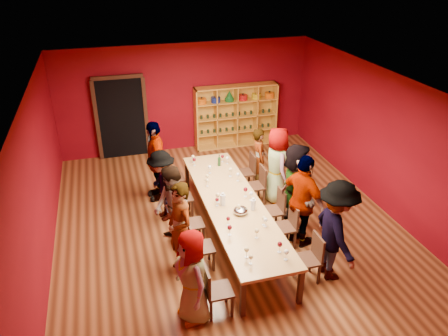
{
  "coord_description": "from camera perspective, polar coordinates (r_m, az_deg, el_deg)",
  "views": [
    {
      "loc": [
        -2.19,
        -7.04,
        5.26
      ],
      "look_at": [
        0.03,
        0.72,
        1.15
      ],
      "focal_mm": 35.0,
      "sensor_mm": 36.0,
      "label": 1
    }
  ],
  "objects": [
    {
      "name": "person_left_2",
      "position": [
        8.32,
        -6.73,
        -5.25
      ],
      "size": [
        0.61,
        0.9,
        1.7
      ],
      "primitive_type": "imported",
      "rotation": [
        0.0,
        0.0,
        -1.36
      ],
      "color": "#5886B5",
      "rests_on": "ground"
    },
    {
      "name": "wine_glass_19",
      "position": [
        9.65,
        -1.88,
        0.07
      ],
      "size": [
        0.08,
        0.08,
        0.2
      ],
      "color": "silver",
      "rests_on": "tasting_table"
    },
    {
      "name": "wine_glass_9",
      "position": [
        7.04,
        3.52,
        -11.58
      ],
      "size": [
        0.07,
        0.07,
        0.18
      ],
      "color": "silver",
      "rests_on": "tasting_table"
    },
    {
      "name": "wine_glass_5",
      "position": [
        7.16,
        8.14,
        -10.86
      ],
      "size": [
        0.08,
        0.08,
        0.2
      ],
      "color": "silver",
      "rests_on": "tasting_table"
    },
    {
      "name": "chair_person_left_0",
      "position": [
        7.06,
        -1.34,
        -15.44
      ],
      "size": [
        0.42,
        0.42,
        0.89
      ],
      "color": "black",
      "rests_on": "ground"
    },
    {
      "name": "chair_person_left_4",
      "position": [
        10.2,
        -6.88,
        -1.06
      ],
      "size": [
        0.42,
        0.42,
        0.89
      ],
      "color": "black",
      "rests_on": "ground"
    },
    {
      "name": "tasting_table",
      "position": [
        8.67,
        1.14,
        -4.77
      ],
      "size": [
        1.1,
        4.5,
        0.75
      ],
      "color": "#A47B44",
      "rests_on": "ground"
    },
    {
      "name": "spittoon_bowl",
      "position": [
        8.26,
        2.18,
        -5.58
      ],
      "size": [
        0.28,
        0.28,
        0.15
      ],
      "primitive_type": "ellipsoid",
      "color": "#AEB0B5",
      "rests_on": "tasting_table"
    },
    {
      "name": "wine_glass_20",
      "position": [
        9.13,
        -2.2,
        -1.69
      ],
      "size": [
        0.07,
        0.07,
        0.18
      ],
      "color": "silver",
      "rests_on": "tasting_table"
    },
    {
      "name": "carafe_b",
      "position": [
        8.38,
        3.83,
        -4.76
      ],
      "size": [
        0.11,
        0.11,
        0.25
      ],
      "color": "silver",
      "rests_on": "tasting_table"
    },
    {
      "name": "doorway",
      "position": [
        12.2,
        -13.23,
        6.43
      ],
      "size": [
        1.4,
        0.17,
        2.3
      ],
      "color": "black",
      "rests_on": "ground"
    },
    {
      "name": "person_right_0",
      "position": [
        7.73,
        14.39,
        -7.97
      ],
      "size": [
        0.57,
        1.24,
        1.88
      ],
      "primitive_type": "imported",
      "rotation": [
        0.0,
        0.0,
        1.52
      ],
      "color": "#C2828F",
      "rests_on": "ground"
    },
    {
      "name": "person_left_3",
      "position": [
        9.22,
        -8.06,
        -2.31
      ],
      "size": [
        0.57,
        1.07,
        1.58
      ],
      "primitive_type": "imported",
      "rotation": [
        0.0,
        0.0,
        -1.42
      ],
      "color": "#141E39",
      "rests_on": "ground"
    },
    {
      "name": "person_right_4",
      "position": [
        10.4,
        4.6,
        1.26
      ],
      "size": [
        0.5,
        0.62,
        1.52
      ],
      "primitive_type": "imported",
      "rotation": [
        0.0,
        0.0,
        1.39
      ],
      "color": "pink",
      "rests_on": "ground"
    },
    {
      "name": "wine_glass_1",
      "position": [
        8.64,
        3.57,
        -3.4
      ],
      "size": [
        0.08,
        0.08,
        0.2
      ],
      "color": "silver",
      "rests_on": "tasting_table"
    },
    {
      "name": "chair_person_right_1",
      "position": [
        8.54,
        8.33,
        -7.24
      ],
      "size": [
        0.42,
        0.42,
        0.89
      ],
      "color": "black",
      "rests_on": "ground"
    },
    {
      "name": "wine_glass_7",
      "position": [
        9.34,
        1.84,
        -0.93
      ],
      "size": [
        0.08,
        0.08,
        0.2
      ],
      "color": "silver",
      "rests_on": "tasting_table"
    },
    {
      "name": "wine_bottle",
      "position": [
        10.0,
        -0.63,
        0.86
      ],
      "size": [
        0.07,
        0.07,
        0.28
      ],
      "color": "#133618",
      "rests_on": "tasting_table"
    },
    {
      "name": "room_shell",
      "position": [
        8.27,
        1.19,
        -0.05
      ],
      "size": [
        7.1,
        9.1,
        3.04
      ],
      "color": "#5A2E17",
      "rests_on": "ground"
    },
    {
      "name": "person_left_4",
      "position": [
        9.96,
        -8.93,
        0.97
      ],
      "size": [
        0.59,
        1.14,
        1.89
      ],
      "primitive_type": "imported",
      "rotation": [
        0.0,
        0.0,
        -1.49
      ],
      "color": "#4F4F54",
      "rests_on": "ground"
    },
    {
      "name": "wine_glass_0",
      "position": [
        8.19,
        1.91,
        -5.11
      ],
      "size": [
        0.09,
        0.09,
        0.22
      ],
      "color": "silver",
      "rests_on": "tasting_table"
    },
    {
      "name": "wine_glass_6",
      "position": [
        7.9,
        0.54,
        -6.68
      ],
      "size": [
        0.07,
        0.07,
        0.18
      ],
      "color": "silver",
      "rests_on": "tasting_table"
    },
    {
      "name": "wine_glass_4",
      "position": [
        7.64,
        0.74,
        -7.84
      ],
      "size": [
        0.08,
        0.08,
        0.2
      ],
      "color": "silver",
      "rests_on": "tasting_table"
    },
    {
      "name": "person_left_1",
      "position": [
        7.65,
        -5.75,
        -8.02
      ],
      "size": [
        0.64,
        0.76,
        1.78
      ],
      "primitive_type": "imported",
      "rotation": [
        0.0,
        0.0,
        -1.28
      ],
      "color": "white",
      "rests_on": "ground"
    },
    {
      "name": "person_right_2",
      "position": [
        8.93,
        9.34,
        -2.41
      ],
      "size": [
        0.98,
        1.79,
        1.86
      ],
      "primitive_type": "imported",
      "rotation": [
        0.0,
        0.0,
        1.27
      ],
      "color": "#525156",
      "rests_on": "ground"
    },
    {
      "name": "wine_glass_21",
      "position": [
        8.55,
        -0.82,
        -3.61
      ],
      "size": [
        0.09,
        0.09,
        0.22
      ],
      "color": "silver",
      "rests_on": "tasting_table"
    },
    {
      "name": "person_left_0",
      "position": [
        6.81,
        -4.16,
        -14.0
      ],
      "size": [
        0.58,
        0.86,
        1.61
      ],
      "primitive_type": "imported",
      "rotation": [
        0.0,
        0.0,
        -1.37
      ],
      "color": "#121632",
      "rests_on": "ground"
    },
    {
      "name": "person_right_3",
      "position": [
        9.83,
        6.92,
        0.36
      ],
      "size": [
        0.51,
        0.89,
        1.78
      ],
      "primitive_type": "imported",
      "rotation": [
        0.0,
        0.0,
        1.53
      ],
      "color": "#6096C6",
      "rests_on": "ground"
    },
    {
      "name": "chair_person_left_1",
      "position": [
        7.92,
        -3.47,
        -10.05
      ],
      "size": [
        0.42,
        0.42,
        0.89
      ],
      "color": "black",
      "rests_on": "ground"
    },
    {
      "name": "shelving_unit",
      "position": [
        12.65,
        1.51,
        7.22
      ],
      "size": [
        2.4,
        0.4,
        1.8
      ],
      "color": "gold",
      "rests_on": "ground"
    },
    {
      "name": "chair_person_right_0",
      "position": [
        7.82,
        11.33,
        -11.21
      ],
      "size": [
        0.42,
        0.42,
        0.89
      ],
      "color": "black",
      "rests_on": "ground"
    },
    {
      "name": "person_right_1",
      "position": [
        8.41,
        10.28,
        -4.36
      ],
      "size": [
        0.86,
        1.22,
        1.9
      ],
      "primitive_type": "imported",
      "rotation": [
        0.0,
        0.0,
        1.93
      ],
      "color": "silver",
      "rests_on": "ground"
    },
    {
      "name": "wine_glass_8",
      "position": [
        10.01,
        -3.9,
        1.06
      ],
      "size": [
        0.08,
        0.08,
        0.2
      ],
      "color": "silver",
      "rests_on": "tasting_table"
    },
    {
      "name": "chair_person_right_4",
      "position": [
        10.44,
        3.16,
        -0.22
      ],
      "size": [
        0.42,
        0.42,
        0.89
      ],
      "color": "black",
      "rests_on": "ground"
    },
    {
      "name": "wine_glass_16",
      "position": [
        8.46,
        -0.91,
        -4.2
      ],
      "size": [
        0.07,
        0.07,
        0.18
      ],
      "color": "silver",
      "rests_on": "tasting_table"
    },
    {
      "name": "wine_glass_12",
      "position": [
        7.15,
        2.97,
        -10.66
      ],
      "size": [
        0.08,
        0.08,
        0.2
      ],
      "color": "silver",
      "rests_on": "tasting_table"
    },
    {
      "name": "wine_glass_15",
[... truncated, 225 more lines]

